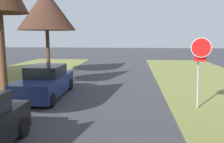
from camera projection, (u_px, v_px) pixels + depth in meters
stop_sign_far at (200, 58)px, 9.45m from camera, size 0.81×0.50×2.95m
street_tree_left_far at (46, 10)px, 17.92m from camera, size 4.50×4.50×6.57m
parked_sedan_navy at (46, 82)px, 11.74m from camera, size 2.05×4.45×1.57m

